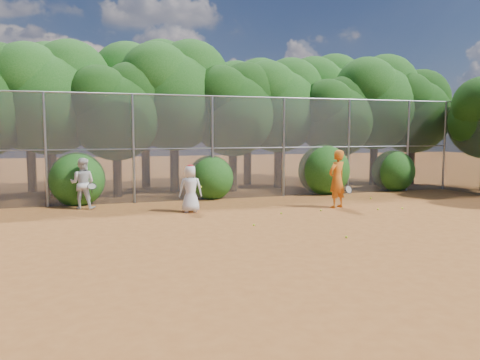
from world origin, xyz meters
name	(u,v)px	position (x,y,z in m)	size (l,w,h in m)	color
ground	(302,227)	(0.00, 0.00, 0.00)	(80.00, 80.00, 0.00)	#945221
fence_back	(234,147)	(-0.12, 6.00, 2.05)	(20.05, 0.09, 4.03)	gray
tree_1	(51,93)	(-6.94, 8.54, 4.16)	(4.64, 4.03, 6.35)	black
tree_2	(117,108)	(-4.45, 7.83, 3.58)	(3.99, 3.47, 5.47)	black
tree_3	(175,91)	(-1.94, 8.84, 4.40)	(4.89, 4.26, 6.70)	black
tree_4	(234,106)	(0.55, 8.24, 3.76)	(4.19, 3.64, 5.73)	black
tree_5	(279,102)	(3.06, 9.04, 4.05)	(4.51, 3.92, 6.17)	black
tree_6	(337,114)	(5.55, 8.03, 3.47)	(3.86, 3.36, 5.29)	black
tree_7	(376,99)	(8.06, 8.64, 4.28)	(4.77, 4.14, 6.53)	black
tree_8	(413,108)	(10.05, 8.34, 3.82)	(4.25, 3.70, 5.82)	black
tree_9	(30,93)	(-7.94, 10.84, 4.34)	(4.83, 4.20, 6.62)	black
tree_10	(146,89)	(-2.93, 11.05, 4.63)	(5.15, 4.48, 7.06)	black
tree_11	(248,101)	(2.06, 10.64, 4.16)	(4.64, 4.03, 6.35)	black
tree_12	(324,97)	(6.56, 11.24, 4.51)	(5.02, 4.37, 6.88)	black
bush_0	(77,177)	(-6.00, 6.30, 1.00)	(2.00, 2.00, 2.00)	#194D13
bush_1	(211,176)	(-1.00, 6.30, 0.90)	(1.80, 1.80, 1.80)	#194D13
bush_2	(324,168)	(4.00, 6.30, 1.10)	(2.20, 2.20, 2.20)	#194D13
bush_3	(393,169)	(7.50, 6.30, 0.95)	(1.90, 1.90, 1.90)	#194D13
player_yellow	(337,179)	(2.59, 2.68, 1.00)	(0.94, 0.72, 2.01)	orange
player_teen	(191,188)	(-2.43, 3.35, 0.78)	(0.82, 0.59, 1.58)	white
player_white	(83,183)	(-5.80, 5.17, 0.88)	(1.01, 0.89, 1.75)	silver
ball_0	(321,210)	(1.73, 2.18, 0.03)	(0.07, 0.07, 0.07)	#D2EF2B
ball_1	(402,208)	(4.57, 1.72, 0.03)	(0.07, 0.07, 0.07)	#D2EF2B
ball_2	(346,237)	(0.45, -1.59, 0.03)	(0.07, 0.07, 0.07)	#D2EF2B
ball_3	(378,209)	(3.65, 1.78, 0.03)	(0.07, 0.07, 0.07)	#D2EF2B
ball_4	(254,225)	(-1.23, 0.53, 0.03)	(0.07, 0.07, 0.07)	#D2EF2B
ball_5	(371,198)	(4.96, 4.19, 0.03)	(0.07, 0.07, 0.07)	#D2EF2B
ball_6	(281,213)	(0.25, 2.06, 0.03)	(0.07, 0.07, 0.07)	#D2EF2B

